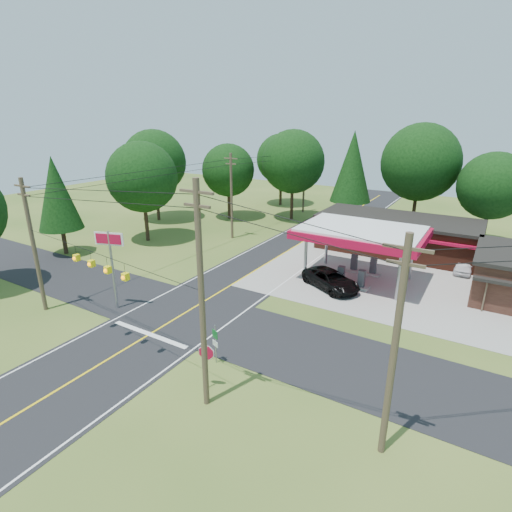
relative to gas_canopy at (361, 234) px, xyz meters
The scene contains 18 objects.
ground 16.38m from the gas_canopy, 124.70° to the right, with size 120.00×120.00×0.00m, color #3E5A1F.
main_highway 16.37m from the gas_canopy, 124.70° to the right, with size 8.00×120.00×0.02m, color black.
cross_road 16.37m from the gas_canopy, 124.70° to the right, with size 70.00×7.00×0.02m, color black.
lane_center_yellow 16.37m from the gas_canopy, 124.70° to the right, with size 0.15×110.00×0.00m, color yellow.
gas_canopy is the anchor object (origin of this frame).
convenience_store 10.31m from the gas_canopy, 84.28° to the left, with size 16.40×7.55×3.80m.
utility_pole_near_right 20.13m from the gas_canopy, 94.29° to the right, with size 1.80×0.30×11.50m.
utility_pole_near_left 25.83m from the gas_canopy, 135.78° to the right, with size 1.80×0.30×10.00m.
utility_pole_far_left 17.74m from the gas_canopy, 163.61° to the left, with size 1.80×0.30×10.00m.
utility_pole_right_b 19.80m from the gas_canopy, 69.27° to the right, with size 1.80×0.30×10.00m.
utility_pole_north 26.92m from the gas_canopy, 125.17° to the left, with size 0.30×0.30×9.50m.
overhead_beacons 21.56m from the gas_canopy, 117.76° to the right, with size 17.04×2.04×1.03m.
treeline_backdrop 14.09m from the gas_canopy, 126.61° to the left, with size 70.27×51.59×13.30m.
suv_car 4.81m from the gas_canopy, 114.49° to the right, with size 5.51×5.51×1.53m, color black.
sedan_car 11.22m from the gas_canopy, 41.14° to the left, with size 3.76×3.76×1.28m, color white.
big_stop_sign 20.53m from the gas_canopy, 133.01° to the right, with size 2.19×0.78×6.14m.
octagonal_stop_sign 19.27m from the gas_canopy, 96.58° to the right, with size 0.89×0.31×2.67m.
route_sign_post 17.42m from the gas_canopy, 100.72° to the right, with size 0.50×0.21×2.53m.
Camera 1 is at (18.39, -20.12, 13.94)m, focal length 28.00 mm.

